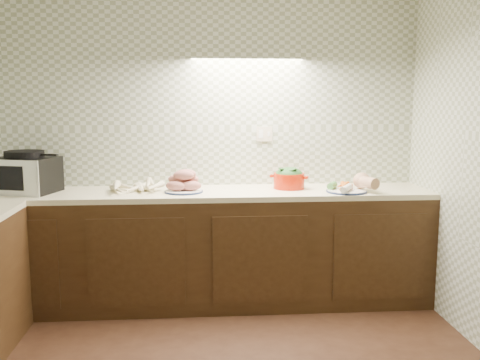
{
  "coord_description": "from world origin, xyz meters",
  "views": [
    {
      "loc": [
        0.01,
        -2.58,
        1.6
      ],
      "look_at": [
        0.31,
        1.25,
        1.02
      ],
      "focal_mm": 40.0,
      "sensor_mm": 36.0,
      "label": 1
    }
  ],
  "objects": [
    {
      "name": "onion_bowl",
      "position": [
        -0.1,
        1.62,
        0.94
      ],
      "size": [
        0.15,
        0.15,
        0.12
      ],
      "color": "black",
      "rests_on": "counter"
    },
    {
      "name": "sweet_potato_plate",
      "position": [
        -0.11,
        1.46,
        0.97
      ],
      "size": [
        0.29,
        0.29,
        0.18
      ],
      "rotation": [
        0.0,
        0.0,
        0.1
      ],
      "color": "#152045",
      "rests_on": "counter"
    },
    {
      "name": "veg_plate",
      "position": [
        1.19,
        1.39,
        0.95
      ],
      "size": [
        0.39,
        0.37,
        0.14
      ],
      "rotation": [
        0.0,
        0.0,
        0.25
      ],
      "color": "#152045",
      "rests_on": "counter"
    },
    {
      "name": "parsnip_pile",
      "position": [
        -0.48,
        1.52,
        0.94
      ],
      "size": [
        0.43,
        0.44,
        0.09
      ],
      "color": "beige",
      "rests_on": "counter"
    },
    {
      "name": "counter",
      "position": [
        -0.68,
        0.68,
        0.45
      ],
      "size": [
        3.6,
        3.6,
        0.9
      ],
      "color": "black",
      "rests_on": "ground"
    },
    {
      "name": "dutch_oven",
      "position": [
        0.72,
        1.56,
        0.98
      ],
      "size": [
        0.33,
        0.33,
        0.17
      ],
      "rotation": [
        0.0,
        0.0,
        -0.43
      ],
      "color": "#B41C06",
      "rests_on": "counter"
    },
    {
      "name": "room",
      "position": [
        0.0,
        0.0,
        1.63
      ],
      "size": [
        3.6,
        3.6,
        2.6
      ],
      "color": "black",
      "rests_on": "ground"
    },
    {
      "name": "toaster_oven",
      "position": [
        -1.3,
        1.54,
        1.05
      ],
      "size": [
        0.53,
        0.46,
        0.32
      ],
      "rotation": [
        0.0,
        0.0,
        -0.29
      ],
      "color": "black",
      "rests_on": "counter"
    }
  ]
}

